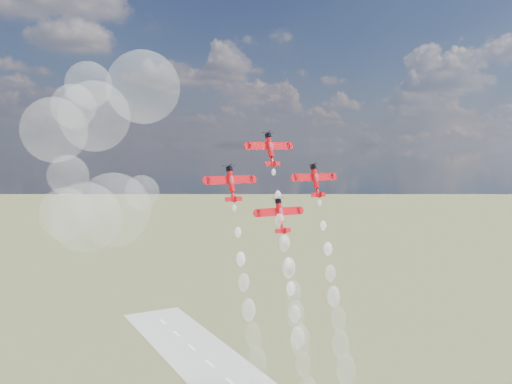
{
  "coord_description": "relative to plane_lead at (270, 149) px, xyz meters",
  "views": [
    {
      "loc": [
        -85.04,
        -129.53,
        89.6
      ],
      "look_at": [
        -15.4,
        0.61,
        76.91
      ],
      "focal_mm": 38.0,
      "sensor_mm": 36.0,
      "label": 1
    }
  ],
  "objects": [
    {
      "name": "plane_right",
      "position": [
        13.57,
        -2.83,
        -9.07
      ],
      "size": [
        13.76,
        5.65,
        9.56
      ],
      "rotation": [
        1.27,
        0.0,
        0.0
      ],
      "color": "red",
      "rests_on": "ground"
    },
    {
      "name": "smoke_trail_slot",
      "position": [
        -0.09,
        -18.96,
        -60.02
      ],
      "size": [
        5.62,
        17.16,
        46.93
      ],
      "color": "white",
      "rests_on": "plane_slot"
    },
    {
      "name": "smoke_trail_lead",
      "position": [
        0.2,
        -13.03,
        -41.85
      ],
      "size": [
        5.13,
        16.65,
        47.07
      ],
      "color": "white",
      "rests_on": "plane_lead"
    },
    {
      "name": "drifted_smoke_cloud",
      "position": [
        -46.2,
        19.39,
        -0.14
      ],
      "size": [
        67.95,
        32.34,
        56.44
      ],
      "color": "white",
      "rests_on": "ground"
    },
    {
      "name": "plane_slot",
      "position": [
        0.0,
        -5.67,
        -18.13
      ],
      "size": [
        13.76,
        5.65,
        9.56
      ],
      "rotation": [
        1.27,
        0.0,
        0.0
      ],
      "color": "red",
      "rests_on": "ground"
    },
    {
      "name": "smoke_trail_left",
      "position": [
        -13.44,
        -15.95,
        -50.84
      ],
      "size": [
        5.12,
        16.71,
        47.07
      ],
      "color": "white",
      "rests_on": "plane_left"
    },
    {
      "name": "plane_lead",
      "position": [
        0.0,
        0.0,
        0.0
      ],
      "size": [
        13.76,
        5.65,
        9.56
      ],
      "rotation": [
        1.27,
        0.0,
        0.0
      ],
      "color": "red",
      "rests_on": "ground"
    },
    {
      "name": "smoke_trail_right",
      "position": [
        13.27,
        -15.96,
        -51.06
      ],
      "size": [
        5.28,
        17.22,
        47.44
      ],
      "color": "white",
      "rests_on": "plane_right"
    },
    {
      "name": "plane_left",
      "position": [
        -13.57,
        -2.83,
        -9.07
      ],
      "size": [
        13.76,
        5.65,
        9.56
      ],
      "rotation": [
        1.27,
        0.0,
        0.0
      ],
      "color": "red",
      "rests_on": "ground"
    }
  ]
}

